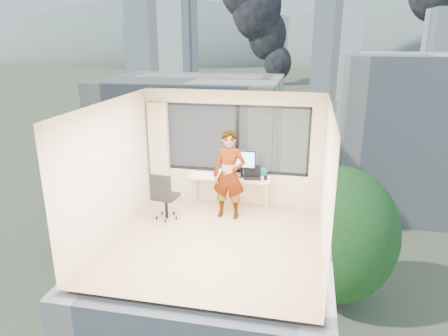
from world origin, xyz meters
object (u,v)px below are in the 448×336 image
(desk, at_px, (230,192))
(game_console, at_px, (225,171))
(laptop, at_px, (252,173))
(monitor, at_px, (242,163))
(person, at_px, (229,175))
(handbag, at_px, (262,171))
(chair, at_px, (166,195))

(desk, xyz_separation_m, game_console, (-0.14, 0.19, 0.42))
(game_console, bearing_deg, laptop, -0.10)
(desk, xyz_separation_m, monitor, (0.26, 0.05, 0.68))
(person, relative_size, handbag, 7.08)
(chair, height_order, person, person)
(handbag, bearing_deg, desk, -178.75)
(game_console, relative_size, handbag, 1.26)
(desk, relative_size, chair, 1.69)
(chair, height_order, handbag, chair)
(monitor, relative_size, laptop, 1.54)
(desk, height_order, handbag, handbag)
(desk, xyz_separation_m, handbag, (0.68, 0.20, 0.48))
(game_console, distance_m, handbag, 0.83)
(laptop, bearing_deg, handbag, 44.99)
(desk, distance_m, monitor, 0.73)
(game_console, bearing_deg, handbag, 21.13)
(person, bearing_deg, desk, 100.85)
(person, height_order, monitor, person)
(desk, relative_size, monitor, 2.96)
(game_console, bearing_deg, chair, -115.65)
(desk, relative_size, game_console, 5.35)
(desk, height_order, person, person)
(person, xyz_separation_m, handbag, (0.61, 0.67, -0.09))
(person, height_order, game_console, person)
(game_console, bearing_deg, desk, -31.86)
(monitor, bearing_deg, laptop, -24.05)
(laptop, height_order, handbag, laptop)
(monitor, xyz_separation_m, game_console, (-0.41, 0.13, -0.26))
(handbag, bearing_deg, person, -147.24)
(chair, xyz_separation_m, person, (1.28, 0.37, 0.41))
(game_console, xyz_separation_m, handbag, (0.83, 0.01, 0.06))
(chair, bearing_deg, monitor, 37.80)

